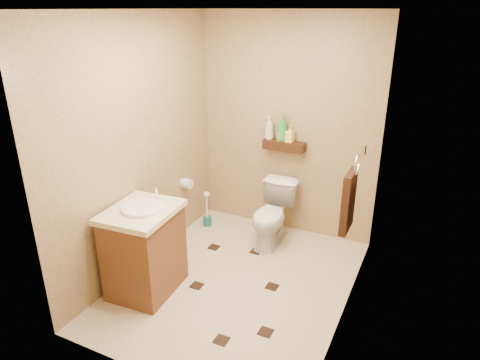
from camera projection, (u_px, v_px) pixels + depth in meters
The scene contains 18 objects.
ground at pixel (237, 282), 4.04m from camera, with size 2.50×2.50×0.00m, color beige.
wall_back at pixel (287, 128), 4.63m from camera, with size 2.00×0.04×2.40m, color tan.
wall_front at pixel (144, 226), 2.55m from camera, with size 2.00×0.04×2.40m, color tan.
wall_left at pixel (141, 147), 3.99m from camera, with size 0.04×2.50×2.40m, color tan.
wall_right at pixel (357, 182), 3.19m from camera, with size 0.04×2.50×2.40m, color tan.
ceiling at pixel (236, 9), 3.14m from camera, with size 2.00×2.50×0.02m, color silver.
wall_shelf at pixel (284, 146), 4.63m from camera, with size 0.46×0.14×0.10m, color #351E0E.
floor_accents at pixel (237, 286), 3.98m from camera, with size 1.11×1.42×0.01m.
toilet at pixel (272, 215), 4.60m from camera, with size 0.38×0.66×0.67m, color white.
vanity at pixel (145, 249), 3.80m from camera, with size 0.59×0.70×0.94m.
toilet_brush at pixel (207, 214), 5.04m from camera, with size 0.10×0.10×0.44m.
towel_ring at pixel (349, 199), 3.53m from camera, with size 0.12×0.30×0.76m.
toilet_paper at pixel (186, 183), 4.74m from camera, with size 0.12×0.11×0.12m.
bottle_a at pixel (269, 128), 4.64m from camera, with size 0.10×0.10×0.26m, color beige.
bottle_b at pixel (280, 134), 4.61m from camera, with size 0.06×0.07×0.14m, color #FFFC35.
bottle_c at pixel (282, 135), 4.60m from camera, with size 0.11×0.11×0.14m, color orange.
bottle_d at pixel (282, 128), 4.57m from camera, with size 0.11×0.11×0.29m, color #2F8E3C.
bottle_e at pixel (290, 134), 4.56m from camera, with size 0.08×0.08×0.18m, color #EDCB4F.
Camera 1 is at (1.50, -3.03, 2.41)m, focal length 32.00 mm.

